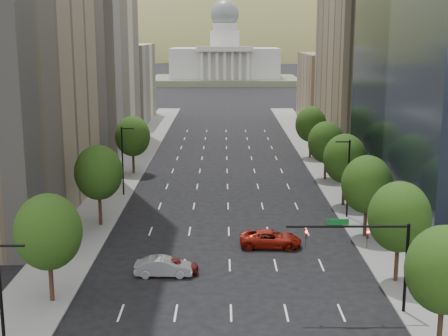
{
  "coord_description": "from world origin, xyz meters",
  "views": [
    {
      "loc": [
        -0.58,
        -14.21,
        20.68
      ],
      "look_at": [
        -0.52,
        44.84,
        8.0
      ],
      "focal_mm": 50.64,
      "sensor_mm": 36.0,
      "label": 1
    }
  ],
  "objects_px": {
    "traffic_signal": "(374,248)",
    "car_red_far": "(271,239)",
    "car_silver": "(164,267)",
    "car_maroon": "(173,266)",
    "capitol": "(225,63)"
  },
  "relations": [
    {
      "from": "traffic_signal",
      "to": "car_maroon",
      "type": "relative_size",
      "value": 2.02
    },
    {
      "from": "traffic_signal",
      "to": "car_red_far",
      "type": "distance_m",
      "value": 16.9
    },
    {
      "from": "capitol",
      "to": "car_red_far",
      "type": "bearing_deg",
      "value": -88.86
    },
    {
      "from": "car_silver",
      "to": "traffic_signal",
      "type": "bearing_deg",
      "value": -114.69
    },
    {
      "from": "car_maroon",
      "to": "car_silver",
      "type": "xyz_separation_m",
      "value": [
        -0.75,
        -0.3,
        0.06
      ]
    },
    {
      "from": "traffic_signal",
      "to": "car_silver",
      "type": "distance_m",
      "value": 18.43
    },
    {
      "from": "traffic_signal",
      "to": "car_red_far",
      "type": "bearing_deg",
      "value": 113.3
    },
    {
      "from": "capitol",
      "to": "car_silver",
      "type": "height_order",
      "value": "capitol"
    },
    {
      "from": "car_maroon",
      "to": "car_red_far",
      "type": "xyz_separation_m",
      "value": [
        9.07,
        7.22,
        0.07
      ]
    },
    {
      "from": "car_maroon",
      "to": "car_silver",
      "type": "bearing_deg",
      "value": 107.32
    },
    {
      "from": "car_silver",
      "to": "car_red_far",
      "type": "relative_size",
      "value": 0.83
    },
    {
      "from": "car_maroon",
      "to": "car_red_far",
      "type": "bearing_deg",
      "value": -56.05
    },
    {
      "from": "car_maroon",
      "to": "car_red_far",
      "type": "height_order",
      "value": "car_red_far"
    },
    {
      "from": "car_maroon",
      "to": "capitol",
      "type": "bearing_deg",
      "value": -5.95
    },
    {
      "from": "traffic_signal",
      "to": "car_silver",
      "type": "height_order",
      "value": "traffic_signal"
    }
  ]
}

